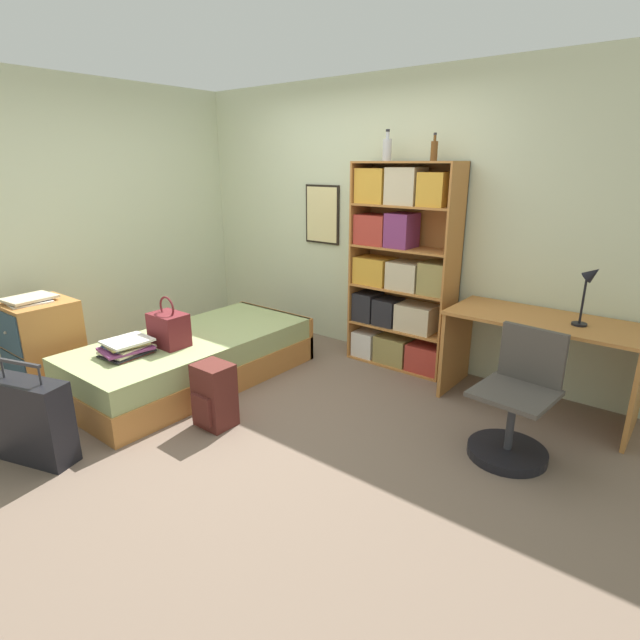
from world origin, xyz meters
TOP-DOWN VIEW (x-y plane):
  - ground_plane at (0.00, 0.00)m, footprint 14.00×14.00m
  - wall_back at (-0.00, 1.66)m, footprint 10.00×0.09m
  - wall_left at (-2.12, 0.00)m, footprint 0.06×10.00m
  - bed at (-0.67, 0.02)m, footprint 0.98×2.08m
  - handbag at (-0.62, -0.25)m, footprint 0.30×0.22m
  - book_stack_on_bed at (-0.71, -0.58)m, footprint 0.35×0.41m
  - suitcase at (-0.49, -1.41)m, footprint 0.59×0.36m
  - dresser at (-1.57, -0.84)m, footprint 0.50×0.53m
  - magazine_pile_on_dresser at (-1.61, -0.87)m, footprint 0.34×0.38m
  - bookcase at (0.50, 1.44)m, footprint 0.96×0.34m
  - bottle_green at (0.32, 1.45)m, footprint 0.08×0.08m
  - bottle_brown at (0.75, 1.48)m, footprint 0.06×0.06m
  - desk at (1.81, 1.31)m, footprint 1.35×0.61m
  - desk_lamp at (2.07, 1.28)m, footprint 0.15×0.10m
  - desk_chair at (1.89, 0.56)m, footprint 0.50×0.50m
  - backpack at (0.08, -0.40)m, footprint 0.26×0.25m

SIDE VIEW (x-z plane):
  - ground_plane at x=0.00m, z-range 0.00..0.00m
  - bed at x=-0.67m, z-range 0.00..0.41m
  - backpack at x=0.08m, z-range 0.00..0.47m
  - desk_chair at x=1.89m, z-range -0.16..0.68m
  - suitcase at x=-0.49m, z-range -0.06..0.61m
  - dresser at x=-1.57m, z-range 0.00..0.74m
  - book_stack_on_bed at x=-0.71m, z-range 0.41..0.53m
  - desk at x=1.81m, z-range 0.16..0.89m
  - handbag at x=-0.62m, z-range 0.35..0.76m
  - magazine_pile_on_dresser at x=-1.61m, z-range 0.74..0.79m
  - bookcase at x=0.50m, z-range -0.03..1.81m
  - desk_lamp at x=2.07m, z-range 0.81..1.26m
  - wall_left at x=-2.12m, z-range 0.00..2.60m
  - wall_back at x=0.00m, z-range 0.00..2.60m
  - bottle_brown at x=0.75m, z-range 1.82..2.04m
  - bottle_green at x=0.32m, z-range 1.81..2.07m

